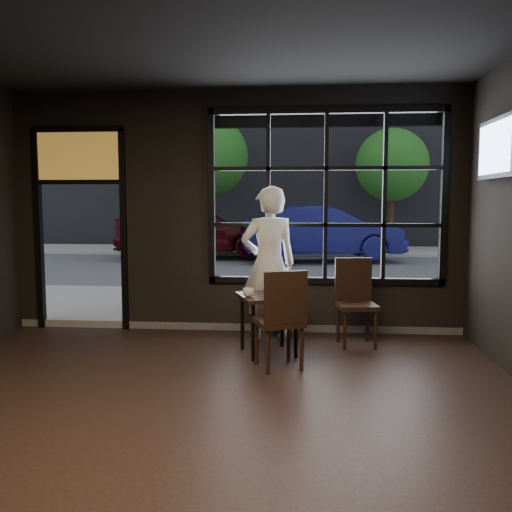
# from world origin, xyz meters

# --- Properties ---
(floor) EXTENTS (6.00, 7.00, 0.02)m
(floor) POSITION_xyz_m (0.00, 0.00, -0.01)
(floor) COLOR black
(floor) RESTS_ON ground
(window_frame) EXTENTS (3.06, 0.12, 2.28)m
(window_frame) POSITION_xyz_m (1.20, 3.50, 1.80)
(window_frame) COLOR black
(window_frame) RESTS_ON ground
(stained_transom) EXTENTS (1.20, 0.06, 0.70)m
(stained_transom) POSITION_xyz_m (-2.10, 3.50, 2.35)
(stained_transom) COLOR orange
(stained_transom) RESTS_ON ground
(street_asphalt) EXTENTS (60.00, 41.00, 0.04)m
(street_asphalt) POSITION_xyz_m (0.00, 24.00, -0.02)
(street_asphalt) COLOR #545456
(street_asphalt) RESTS_ON ground
(building_across) EXTENTS (28.00, 12.00, 15.00)m
(building_across) POSITION_xyz_m (0.00, 23.00, 7.50)
(building_across) COLOR #5B5956
(building_across) RESTS_ON ground
(cafe_table) EXTENTS (0.81, 0.81, 0.69)m
(cafe_table) POSITION_xyz_m (0.52, 2.44, 0.34)
(cafe_table) COLOR black
(cafe_table) RESTS_ON floor
(chair_near) EXTENTS (0.59, 0.59, 1.05)m
(chair_near) POSITION_xyz_m (0.66, 1.92, 0.52)
(chair_near) COLOR black
(chair_near) RESTS_ON floor
(chair_window) EXTENTS (0.51, 0.51, 1.05)m
(chair_window) POSITION_xyz_m (1.56, 2.88, 0.52)
(chair_window) COLOR black
(chair_window) RESTS_ON floor
(man) EXTENTS (0.81, 0.66, 1.93)m
(man) POSITION_xyz_m (0.49, 3.07, 0.96)
(man) COLOR white
(man) RESTS_ON floor
(hotdog) EXTENTS (0.21, 0.10, 0.06)m
(hotdog) POSITION_xyz_m (0.61, 2.66, 0.71)
(hotdog) COLOR tan
(hotdog) RESTS_ON cafe_table
(cup) EXTENTS (0.15, 0.15, 0.10)m
(cup) POSITION_xyz_m (0.31, 2.29, 0.73)
(cup) COLOR silver
(cup) RESTS_ON cafe_table
(tv) EXTENTS (0.12, 1.07, 0.63)m
(tv) POSITION_xyz_m (2.93, 2.27, 2.29)
(tv) COLOR black
(tv) RESTS_ON wall_right
(navy_car) EXTENTS (4.82, 2.45, 1.51)m
(navy_car) POSITION_xyz_m (1.45, 11.98, 0.86)
(navy_car) COLOR #11134F
(navy_car) RESTS_ON street_asphalt
(maroon_car) EXTENTS (4.97, 2.74, 1.60)m
(maroon_car) POSITION_xyz_m (-2.38, 12.60, 0.90)
(maroon_car) COLOR #3A0809
(maroon_car) RESTS_ON street_asphalt
(tree_left) EXTENTS (2.68, 2.68, 4.58)m
(tree_left) POSITION_xyz_m (-2.27, 14.60, 3.22)
(tree_left) COLOR #332114
(tree_left) RESTS_ON street_asphalt
(tree_right) EXTENTS (2.47, 2.47, 4.21)m
(tree_right) POSITION_xyz_m (3.92, 15.32, 2.96)
(tree_right) COLOR #332114
(tree_right) RESTS_ON street_asphalt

